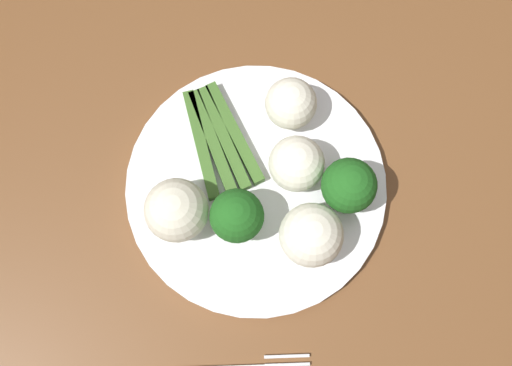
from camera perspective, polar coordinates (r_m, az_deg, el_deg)
name	(u,v)px	position (r m, az deg, el deg)	size (l,w,h in m)	color
ground_plane	(279,269)	(1.32, 2.40, -8.90)	(6.00, 6.00, 0.02)	#B7A88E
dining_table	(299,216)	(0.70, 4.49, -3.38)	(1.20, 0.85, 0.73)	brown
plate	(256,186)	(0.59, 0.00, -0.32)	(0.28, 0.28, 0.01)	white
asparagus_bundle	(218,139)	(0.59, -3.93, 4.52)	(0.13, 0.08, 0.01)	#3D6626
broccoli_back	(349,186)	(0.55, 9.56, -0.30)	(0.06, 0.06, 0.07)	#4C7F2B
broccoli_left	(237,216)	(0.53, -1.99, -3.44)	(0.05, 0.05, 0.07)	#4C7F2B
cauliflower_outer_edge	(291,104)	(0.58, 3.63, 8.18)	(0.05, 0.05, 0.05)	white
cauliflower_near_fork	(297,164)	(0.56, 4.21, 2.00)	(0.06, 0.06, 0.06)	white
cauliflower_mid	(311,235)	(0.54, 5.72, -5.38)	(0.06, 0.06, 0.06)	white
cauliflower_back_right	(177,210)	(0.55, -8.21, -2.81)	(0.06, 0.06, 0.06)	silver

